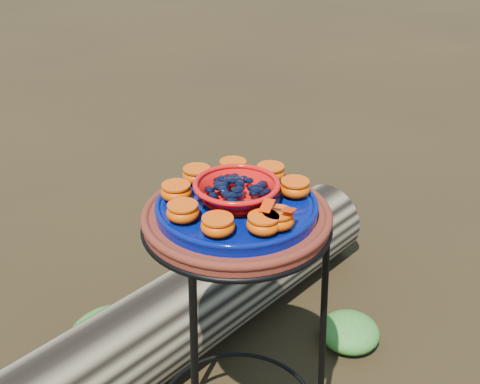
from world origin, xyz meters
TOP-DOWN VIEW (x-y plane):
  - plant_stand at (0.00, 0.00)m, footprint 0.44×0.44m
  - terracotta_saucer at (0.00, 0.00)m, footprint 0.39×0.39m
  - cobalt_plate at (0.00, 0.00)m, footprint 0.34×0.34m
  - red_bowl at (0.00, 0.00)m, footprint 0.17×0.17m
  - glass_gems at (0.00, 0.00)m, footprint 0.13×0.13m
  - orange_half_0 at (0.01, -0.13)m, footprint 0.07×0.07m
  - orange_half_1 at (0.12, -0.05)m, footprint 0.07×0.07m
  - orange_half_2 at (0.12, 0.04)m, footprint 0.07×0.07m
  - orange_half_3 at (0.07, 0.11)m, footprint 0.07×0.07m
  - orange_half_4 at (-0.02, 0.12)m, footprint 0.07×0.07m
  - orange_half_5 at (-0.09, 0.08)m, footprint 0.07×0.07m
  - orange_half_6 at (-0.13, 0.00)m, footprint 0.07×0.07m
  - orange_half_7 at (-0.10, -0.08)m, footprint 0.07×0.07m
  - orange_half_8 at (-0.02, -0.12)m, footprint 0.07×0.07m
  - butterfly at (0.01, -0.13)m, footprint 0.09×0.08m
  - driftwood_log at (0.14, 0.43)m, footprint 1.53×0.70m
  - foliage_right at (0.53, 0.13)m, footprint 0.19×0.19m
  - foliage_back at (-0.11, 0.50)m, footprint 0.30×0.30m

SIDE VIEW (x-z plane):
  - foliage_right at x=0.53m, z-range 0.00..0.10m
  - foliage_back at x=-0.11m, z-range 0.00..0.15m
  - driftwood_log at x=0.14m, z-range 0.00..0.28m
  - plant_stand at x=0.00m, z-range 0.00..0.70m
  - terracotta_saucer at x=0.00m, z-range 0.70..0.73m
  - cobalt_plate at x=0.00m, z-range 0.73..0.75m
  - orange_half_0 at x=0.01m, z-range 0.75..0.79m
  - orange_half_1 at x=0.12m, z-range 0.75..0.79m
  - orange_half_2 at x=0.12m, z-range 0.75..0.79m
  - orange_half_3 at x=0.07m, z-range 0.75..0.79m
  - orange_half_4 at x=-0.02m, z-range 0.75..0.79m
  - orange_half_5 at x=-0.09m, z-range 0.75..0.79m
  - orange_half_6 at x=-0.13m, z-range 0.75..0.79m
  - orange_half_7 at x=-0.10m, z-range 0.75..0.79m
  - orange_half_8 at x=-0.02m, z-range 0.75..0.79m
  - red_bowl at x=0.00m, z-range 0.75..0.80m
  - butterfly at x=0.01m, z-range 0.79..0.80m
  - glass_gems at x=0.00m, z-range 0.80..0.82m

